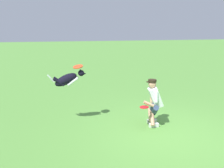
# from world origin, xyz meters

# --- Properties ---
(ground_plane) EXTENTS (60.00, 60.00, 0.00)m
(ground_plane) POSITION_xyz_m (0.00, 0.00, 0.00)
(ground_plane) COLOR #59963E
(person) EXTENTS (0.61, 0.65, 1.29)m
(person) POSITION_xyz_m (0.16, -0.79, 0.70)
(person) COLOR silver
(person) RESTS_ON ground_plane
(dog) EXTENTS (1.05, 0.26, 0.53)m
(dog) POSITION_xyz_m (2.45, -1.32, 1.27)
(dog) COLOR black
(frisbee_flying) EXTENTS (0.28, 0.27, 0.11)m
(frisbee_flying) POSITION_xyz_m (2.16, -1.32, 1.61)
(frisbee_flying) COLOR #EC4C22
(frisbee_held) EXTENTS (0.33, 0.33, 0.04)m
(frisbee_held) POSITION_xyz_m (0.49, -0.59, 0.61)
(frisbee_held) COLOR red
(frisbee_held) RESTS_ON person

